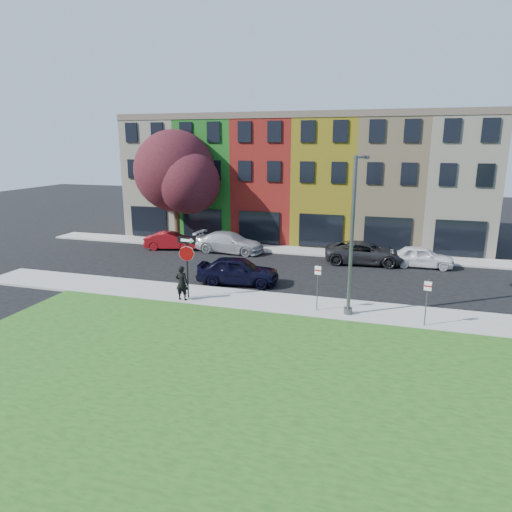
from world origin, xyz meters
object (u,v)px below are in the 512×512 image
(man, at_px, (182,283))
(sedan_near, at_px, (238,270))
(street_lamp, at_px, (353,236))
(stop_sign, at_px, (187,255))

(man, height_order, sedan_near, man)
(man, bearing_deg, street_lamp, -176.89)
(stop_sign, relative_size, man, 1.78)
(sedan_near, bearing_deg, stop_sign, 148.47)
(stop_sign, distance_m, sedan_near, 4.15)
(man, relative_size, street_lamp, 0.25)
(stop_sign, height_order, man, stop_sign)
(stop_sign, xyz_separation_m, sedan_near, (1.64, 3.45, -1.64))
(man, relative_size, sedan_near, 0.37)
(man, bearing_deg, stop_sign, -110.11)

